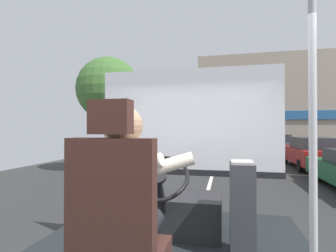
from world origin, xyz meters
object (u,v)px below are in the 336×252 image
(parked_car_charcoal, at_px, (276,144))
(parked_car_silver, at_px, (269,141))
(handrail_pole, at_px, (313,152))
(parked_car_red, at_px, (312,152))
(steering_console, at_px, (169,211))
(fare_box, at_px, (242,209))
(bus_driver, at_px, (126,191))
(driver_seat, at_px, (118,234))

(parked_car_charcoal, height_order, parked_car_silver, parked_car_charcoal)
(handrail_pole, height_order, parked_car_red, handrail_pole)
(steering_console, distance_m, parked_car_silver, 22.45)
(parked_car_silver, bearing_deg, parked_car_charcoal, -94.32)
(handrail_pole, bearing_deg, parked_car_silver, 81.60)
(parked_car_red, height_order, parked_car_charcoal, parked_car_charcoal)
(handrail_pole, distance_m, fare_box, 0.94)
(parked_car_charcoal, bearing_deg, parked_car_red, -85.95)
(fare_box, bearing_deg, steering_console, 152.43)
(bus_driver, bearing_deg, handrail_pole, 9.15)
(bus_driver, bearing_deg, parked_car_silver, 79.07)
(fare_box, bearing_deg, bus_driver, -130.66)
(handrail_pole, distance_m, parked_car_silver, 23.32)
(driver_seat, bearing_deg, fare_box, 52.84)
(bus_driver, distance_m, parked_car_silver, 23.66)
(steering_console, bearing_deg, parked_car_silver, 78.48)
(parked_car_red, bearing_deg, driver_seat, -111.08)
(bus_driver, relative_size, parked_car_red, 0.20)
(fare_box, bearing_deg, handrail_pole, -62.28)
(bus_driver, relative_size, fare_box, 1.02)
(driver_seat, distance_m, parked_car_silver, 23.77)
(driver_seat, xyz_separation_m, handrail_pole, (1.08, 0.29, 0.45))
(parked_car_red, bearing_deg, parked_car_charcoal, 94.05)
(handrail_pole, bearing_deg, parked_car_charcoal, 80.34)
(steering_console, relative_size, parked_car_silver, 0.26)
(fare_box, relative_size, parked_car_charcoal, 0.19)
(parked_car_charcoal, bearing_deg, fare_box, -101.20)
(parked_car_silver, bearing_deg, driver_seat, -100.88)
(bus_driver, relative_size, steering_console, 0.77)
(handrail_pole, xyz_separation_m, parked_car_silver, (3.40, 23.05, -1.01))
(handrail_pole, height_order, fare_box, handrail_pole)
(parked_car_red, bearing_deg, steering_console, -113.53)
(fare_box, distance_m, parked_car_red, 11.38)
(steering_console, bearing_deg, bus_driver, -90.00)
(steering_console, bearing_deg, parked_car_charcoal, 76.15)
(driver_seat, distance_m, steering_console, 1.37)
(fare_box, bearing_deg, parked_car_red, 70.60)
(handrail_pole, relative_size, parked_car_charcoal, 0.45)
(steering_console, height_order, fare_box, steering_console)
(driver_seat, bearing_deg, steering_console, 90.00)
(driver_seat, bearing_deg, parked_car_charcoal, 77.15)
(bus_driver, xyz_separation_m, parked_car_silver, (4.48, 23.22, -0.77))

